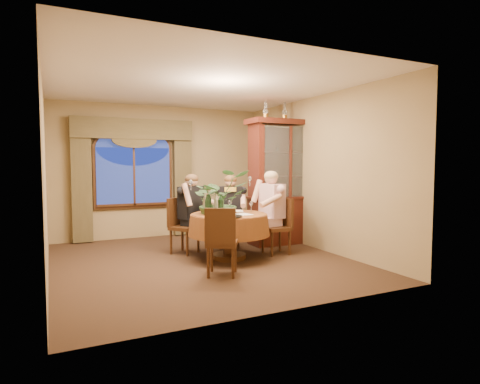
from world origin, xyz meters
name	(u,v)px	position (x,y,z in m)	size (l,w,h in m)	color
floor	(202,260)	(0.00, 0.00, 0.00)	(5.00, 5.00, 0.00)	black
wall_back	(162,172)	(0.00, 2.50, 1.40)	(4.50, 4.50, 0.00)	olive
wall_right	(316,173)	(2.25, 0.00, 1.40)	(5.00, 5.00, 0.00)	olive
ceiling	(201,85)	(0.00, 0.00, 2.80)	(5.00, 5.00, 0.00)	white
window	(134,177)	(-0.60, 2.43, 1.30)	(1.62, 0.10, 1.32)	navy
arched_transom	(133,139)	(-0.60, 2.43, 2.08)	(1.60, 0.06, 0.44)	navy
drapery_left	(81,184)	(-1.63, 2.38, 1.18)	(0.38, 0.14, 2.32)	#453D22
drapery_right	(183,182)	(0.43, 2.38, 1.18)	(0.38, 0.14, 2.32)	#453D22
swag_valance	(134,129)	(-0.60, 2.35, 2.28)	(2.45, 0.16, 0.42)	#453D22
dining_table	(229,236)	(0.45, -0.08, 0.38)	(1.35, 1.35, 0.75)	maroon
china_cabinet	(284,182)	(1.97, 0.67, 1.21)	(1.49, 0.59, 2.42)	#38140D
oil_lamp_left	(266,110)	(1.55, 0.67, 2.59)	(0.11, 0.11, 0.34)	#A5722D
oil_lamp_center	(285,111)	(1.97, 0.67, 2.59)	(0.11, 0.11, 0.34)	#A5722D
oil_lamp_right	(303,112)	(2.39, 0.67, 2.59)	(0.11, 0.11, 0.34)	#A5722D
chair_right	(276,227)	(1.33, -0.11, 0.48)	(0.42, 0.42, 0.96)	black
chair_back_right	(229,222)	(0.82, 0.76, 0.48)	(0.42, 0.42, 0.96)	black
chair_back	(185,226)	(-0.09, 0.62, 0.48)	(0.42, 0.42, 0.96)	black
chair_front_left	(222,241)	(-0.04, -0.93, 0.48)	(0.42, 0.42, 0.96)	black
person_pink	(272,212)	(1.33, 0.04, 0.72)	(0.52, 0.48, 1.45)	#CAA1A6
person_back	(191,213)	(0.06, 0.71, 0.70)	(0.50, 0.46, 1.39)	black
person_scarf	(231,211)	(0.84, 0.72, 0.68)	(0.49, 0.45, 1.37)	black
stoneware_vase	(219,205)	(0.33, 0.07, 0.89)	(0.15, 0.15, 0.27)	gray
centerpiece_plant	(220,176)	(0.34, 0.05, 1.36)	(0.94, 1.05, 0.82)	#355730
olive_bowl	(232,212)	(0.48, -0.12, 0.77)	(0.14, 0.14, 0.04)	#485327
cheese_platter	(230,216)	(0.28, -0.49, 0.76)	(0.38, 0.38, 0.02)	black
wine_bottle_0	(209,203)	(0.17, 0.10, 0.92)	(0.07, 0.07, 0.33)	black
wine_bottle_1	(205,204)	(0.08, 0.05, 0.92)	(0.07, 0.07, 0.33)	tan
wine_bottle_2	(220,205)	(0.26, -0.17, 0.92)	(0.07, 0.07, 0.33)	black
wine_bottle_3	(216,204)	(0.23, -0.05, 0.92)	(0.07, 0.07, 0.33)	tan
wine_bottle_4	(208,205)	(0.08, -0.10, 0.92)	(0.07, 0.07, 0.33)	black
wine_bottle_5	(207,205)	(0.04, -0.17, 0.92)	(0.07, 0.07, 0.33)	black
tasting_paper_0	(244,214)	(0.62, -0.28, 0.75)	(0.21, 0.30, 0.00)	white
tasting_paper_1	(237,211)	(0.71, 0.16, 0.75)	(0.21, 0.30, 0.00)	white
tasting_paper_2	(232,216)	(0.37, -0.35, 0.75)	(0.21, 0.30, 0.00)	white
wine_glass_person_pink	(251,207)	(0.89, -0.02, 0.84)	(0.07, 0.07, 0.18)	silver
wine_glass_person_back	(209,206)	(0.25, 0.32, 0.84)	(0.07, 0.07, 0.18)	silver
wine_glass_person_scarf	(230,205)	(0.64, 0.32, 0.84)	(0.07, 0.07, 0.18)	silver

